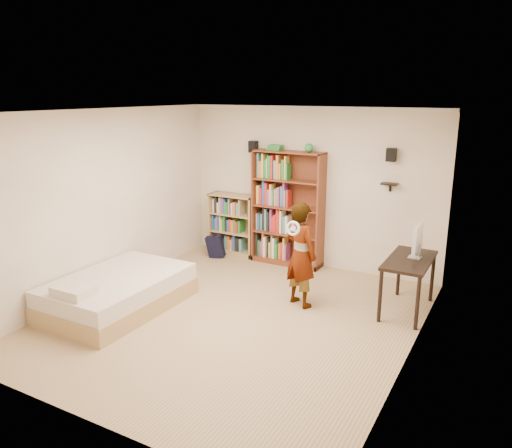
{
  "coord_description": "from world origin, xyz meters",
  "views": [
    {
      "loc": [
        3.19,
        -5.24,
        2.93
      ],
      "look_at": [
        -0.01,
        0.6,
        1.16
      ],
      "focal_mm": 35.0,
      "sensor_mm": 36.0,
      "label": 1
    }
  ],
  "objects_px": {
    "tall_bookshelf": "(288,209)",
    "daybed": "(118,288)",
    "low_bookshelf": "(233,225)",
    "person": "(301,255)",
    "computer_desk": "(408,285)"
  },
  "relations": [
    {
      "from": "tall_bookshelf",
      "to": "low_bookshelf",
      "type": "relative_size",
      "value": 1.76
    },
    {
      "from": "daybed",
      "to": "person",
      "type": "height_order",
      "value": "person"
    },
    {
      "from": "person",
      "to": "daybed",
      "type": "bearing_deg",
      "value": 54.53
    },
    {
      "from": "low_bookshelf",
      "to": "daybed",
      "type": "xyz_separation_m",
      "value": [
        -0.14,
        -2.84,
        -0.27
      ]
    },
    {
      "from": "tall_bookshelf",
      "to": "person",
      "type": "height_order",
      "value": "tall_bookshelf"
    },
    {
      "from": "person",
      "to": "tall_bookshelf",
      "type": "bearing_deg",
      "value": -35.65
    },
    {
      "from": "tall_bookshelf",
      "to": "low_bookshelf",
      "type": "height_order",
      "value": "tall_bookshelf"
    },
    {
      "from": "low_bookshelf",
      "to": "person",
      "type": "bearing_deg",
      "value": -36.84
    },
    {
      "from": "tall_bookshelf",
      "to": "daybed",
      "type": "xyz_separation_m",
      "value": [
        -1.25,
        -2.83,
        -0.69
      ]
    },
    {
      "from": "computer_desk",
      "to": "low_bookshelf",
      "type": "bearing_deg",
      "value": 163.43
    },
    {
      "from": "computer_desk",
      "to": "daybed",
      "type": "bearing_deg",
      "value": -152.6
    },
    {
      "from": "person",
      "to": "low_bookshelf",
      "type": "bearing_deg",
      "value": -13.81
    },
    {
      "from": "computer_desk",
      "to": "person",
      "type": "distance_m",
      "value": 1.51
    },
    {
      "from": "low_bookshelf",
      "to": "person",
      "type": "distance_m",
      "value": 2.54
    },
    {
      "from": "daybed",
      "to": "computer_desk",
      "type": "bearing_deg",
      "value": 27.4
    }
  ]
}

